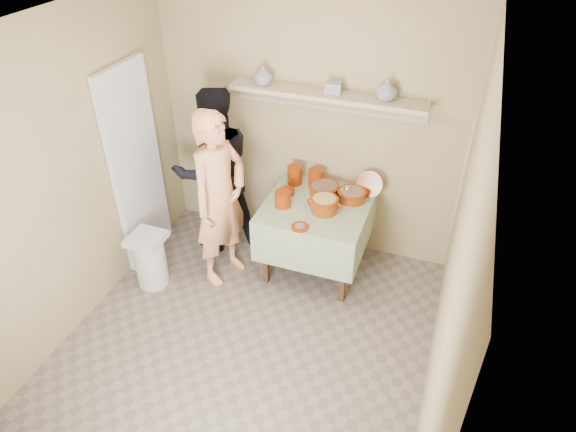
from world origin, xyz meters
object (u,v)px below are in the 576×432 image
at_px(person_cook, 220,200).
at_px(person_helper, 215,171).
at_px(trash_bin, 150,259).
at_px(cazuela_rice, 324,204).
at_px(serving_table, 317,215).

height_order(person_cook, person_helper, person_cook).
xyz_separation_m(person_cook, trash_bin, (-0.60, -0.37, -0.59)).
height_order(person_helper, trash_bin, person_helper).
bearing_deg(cazuela_rice, trash_bin, -156.24).
relative_size(person_cook, trash_bin, 3.10).
distance_m(person_helper, cazuela_rice, 1.20).
xyz_separation_m(person_cook, serving_table, (0.81, 0.38, -0.23)).
bearing_deg(person_helper, trash_bin, 28.88).
distance_m(serving_table, trash_bin, 1.65).
xyz_separation_m(serving_table, trash_bin, (-1.42, -0.76, -0.36)).
bearing_deg(person_cook, cazuela_rice, -55.55).
bearing_deg(trash_bin, person_cook, 31.76).
height_order(serving_table, cazuela_rice, cazuela_rice).
bearing_deg(cazuela_rice, serving_table, 135.56).
height_order(person_cook, trash_bin, person_cook).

